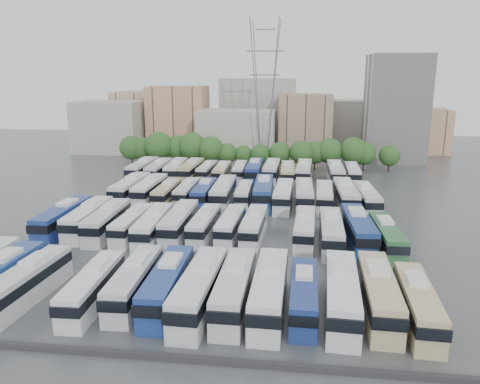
# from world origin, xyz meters

# --- Properties ---
(ground) EXTENTS (220.00, 220.00, 0.00)m
(ground) POSITION_xyz_m (0.00, 0.00, 0.00)
(ground) COLOR #424447
(ground) RESTS_ON ground
(parapet) EXTENTS (56.00, 0.50, 0.50)m
(parapet) POSITION_xyz_m (0.00, -33.00, 0.25)
(parapet) COLOR #2D2D30
(parapet) RESTS_ON ground
(tree_line) EXTENTS (64.58, 7.76, 8.33)m
(tree_line) POSITION_xyz_m (-2.26, 42.08, 4.35)
(tree_line) COLOR black
(tree_line) RESTS_ON ground
(city_buildings) EXTENTS (102.00, 35.00, 20.00)m
(city_buildings) POSITION_xyz_m (-7.46, 71.86, 7.87)
(city_buildings) COLOR #9E998E
(city_buildings) RESTS_ON ground
(apartment_tower) EXTENTS (14.00, 14.00, 26.00)m
(apartment_tower) POSITION_xyz_m (34.00, 58.00, 13.00)
(apartment_tower) COLOR silver
(apartment_tower) RESTS_ON ground
(electricity_pylon) EXTENTS (9.00, 6.91, 33.83)m
(electricity_pylon) POSITION_xyz_m (2.00, 50.00, 18.66)
(electricity_pylon) COLOR slate
(electricity_pylon) RESTS_ON ground
(bus_r0_s2) EXTENTS (3.26, 12.26, 3.81)m
(bus_r0_s2) POSITION_xyz_m (-15.04, -24.91, 1.87)
(bus_r0_s2) COLOR silver
(bus_r0_s2) RESTS_ON ground
(bus_r0_s4) EXTENTS (3.03, 11.75, 3.66)m
(bus_r0_s4) POSITION_xyz_m (-8.41, -25.10, 1.79)
(bus_r0_s4) COLOR silver
(bus_r0_s4) RESTS_ON ground
(bus_r0_s5) EXTENTS (3.12, 12.22, 3.81)m
(bus_r0_s5) POSITION_xyz_m (-4.85, -23.59, 1.87)
(bus_r0_s5) COLOR silver
(bus_r0_s5) RESTS_ON ground
(bus_r0_s6) EXTENTS (3.12, 12.71, 3.96)m
(bus_r0_s6) POSITION_xyz_m (-1.46, -23.97, 1.95)
(bus_r0_s6) COLOR navy
(bus_r0_s6) RESTS_ON ground
(bus_r0_s7) EXTENTS (3.27, 13.35, 4.17)m
(bus_r0_s7) POSITION_xyz_m (1.82, -24.74, 2.05)
(bus_r0_s7) COLOR silver
(bus_r0_s7) RESTS_ON ground
(bus_r0_s8) EXTENTS (2.84, 12.80, 4.01)m
(bus_r0_s8) POSITION_xyz_m (4.98, -24.09, 1.97)
(bus_r0_s8) COLOR silver
(bus_r0_s8) RESTS_ON ground
(bus_r0_s9) EXTENTS (3.03, 13.22, 4.14)m
(bus_r0_s9) POSITION_xyz_m (8.24, -24.23, 2.03)
(bus_r0_s9) COLOR silver
(bus_r0_s9) RESTS_ON ground
(bus_r0_s10) EXTENTS (2.55, 11.23, 3.52)m
(bus_r0_s10) POSITION_xyz_m (11.36, -24.17, 1.73)
(bus_r0_s10) COLOR navy
(bus_r0_s10) RESTS_ON ground
(bus_r0_s11) EXTENTS (3.52, 13.34, 4.15)m
(bus_r0_s11) POSITION_xyz_m (14.78, -24.04, 2.04)
(bus_r0_s11) COLOR white
(bus_r0_s11) RESTS_ON ground
(bus_r0_s12) EXTENTS (3.13, 12.98, 4.05)m
(bus_r0_s12) POSITION_xyz_m (18.11, -23.44, 1.99)
(bus_r0_s12) COLOR #C4B287
(bus_r0_s12) RESTS_ON ground
(bus_r0_s13) EXTENTS (3.05, 11.94, 3.72)m
(bus_r0_s13) POSITION_xyz_m (21.24, -24.73, 1.83)
(bus_r0_s13) COLOR tan
(bus_r0_s13) RESTS_ON ground
(bus_r1_s0) EXTENTS (2.83, 12.95, 4.06)m
(bus_r1_s0) POSITION_xyz_m (-21.48, -5.61, 1.99)
(bus_r1_s0) COLOR navy
(bus_r1_s0) RESTS_ON ground
(bus_r1_s1) EXTENTS (3.17, 12.73, 3.97)m
(bus_r1_s1) POSITION_xyz_m (-18.12, -4.98, 1.95)
(bus_r1_s1) COLOR silver
(bus_r1_s1) RESTS_ON ground
(bus_r1_s2) EXTENTS (3.15, 12.57, 3.92)m
(bus_r1_s2) POSITION_xyz_m (-15.03, -5.75, 1.92)
(bus_r1_s2) COLOR silver
(bus_r1_s2) RESTS_ON ground
(bus_r1_s3) EXTENTS (2.64, 11.24, 3.51)m
(bus_r1_s3) POSITION_xyz_m (-11.44, -6.02, 1.72)
(bus_r1_s3) COLOR silver
(bus_r1_s3) RESTS_ON ground
(bus_r1_s4) EXTENTS (3.16, 12.41, 3.86)m
(bus_r1_s4) POSITION_xyz_m (-8.22, -6.98, 1.90)
(bus_r1_s4) COLOR white
(bus_r1_s4) RESTS_ON ground
(bus_r1_s5) EXTENTS (2.80, 12.60, 3.95)m
(bus_r1_s5) POSITION_xyz_m (-5.14, -5.19, 1.94)
(bus_r1_s5) COLOR silver
(bus_r1_s5) RESTS_ON ground
(bus_r1_s6) EXTENTS (2.71, 11.36, 3.55)m
(bus_r1_s6) POSITION_xyz_m (-1.74, -5.20, 1.74)
(bus_r1_s6) COLOR silver
(bus_r1_s6) RESTS_ON ground
(bus_r1_s7) EXTENTS (2.83, 11.17, 3.48)m
(bus_r1_s7) POSITION_xyz_m (1.76, -4.79, 1.71)
(bus_r1_s7) COLOR white
(bus_r1_s7) RESTS_ON ground
(bus_r1_s8) EXTENTS (2.86, 11.61, 3.62)m
(bus_r1_s8) POSITION_xyz_m (4.93, -4.96, 1.78)
(bus_r1_s8) COLOR silver
(bus_r1_s8) RESTS_ON ground
(bus_r1_s10) EXTENTS (3.06, 11.88, 3.70)m
(bus_r1_s10) POSITION_xyz_m (11.61, -5.23, 1.81)
(bus_r1_s10) COLOR silver
(bus_r1_s10) RESTS_ON ground
(bus_r1_s11) EXTENTS (2.95, 12.56, 3.93)m
(bus_r1_s11) POSITION_xyz_m (14.91, -6.53, 1.93)
(bus_r1_s11) COLOR silver
(bus_r1_s11) RESTS_ON ground
(bus_r1_s12) EXTENTS (3.57, 13.44, 4.18)m
(bus_r1_s12) POSITION_xyz_m (18.36, -5.46, 2.05)
(bus_r1_s12) COLOR navy
(bus_r1_s12) RESTS_ON ground
(bus_r1_s13) EXTENTS (3.02, 12.00, 3.74)m
(bus_r1_s13) POSITION_xyz_m (21.58, -7.31, 1.84)
(bus_r1_s13) COLOR #2C673B
(bus_r1_s13) RESTS_ON ground
(bus_r2_s1) EXTENTS (3.17, 13.35, 4.17)m
(bus_r2_s1) POSITION_xyz_m (-18.15, 11.91, 2.05)
(bus_r2_s1) COLOR silver
(bus_r2_s1) RESTS_ON ground
(bus_r2_s2) EXTENTS (2.91, 12.68, 3.97)m
(bus_r2_s2) POSITION_xyz_m (-14.84, 12.23, 1.95)
(bus_r2_s2) COLOR silver
(bus_r2_s2) RESTS_ON ground
(bus_r2_s3) EXTENTS (2.47, 11.23, 3.52)m
(bus_r2_s3) POSITION_xyz_m (-11.49, 11.06, 1.73)
(bus_r2_s3) COLOR #C3B286
(bus_r2_s3) RESTS_ON ground
(bus_r2_s4) EXTENTS (2.52, 11.19, 3.51)m
(bus_r2_s4) POSITION_xyz_m (-8.24, 12.03, 1.72)
(bus_r2_s4) COLOR silver
(bus_r2_s4) RESTS_ON ground
(bus_r2_s5) EXTENTS (2.75, 11.94, 3.73)m
(bus_r2_s5) POSITION_xyz_m (-5.07, 11.30, 1.83)
(bus_r2_s5) COLOR navy
(bus_r2_s5) RESTS_ON ground
(bus_r2_s6) EXTENTS (3.18, 13.41, 4.19)m
(bus_r2_s6) POSITION_xyz_m (-1.79, 11.31, 2.06)
(bus_r2_s6) COLOR silver
(bus_r2_s6) RESTS_ON ground
(bus_r2_s7) EXTENTS (2.62, 10.88, 3.40)m
(bus_r2_s7) POSITION_xyz_m (1.57, 12.06, 1.67)
(bus_r2_s7) COLOR silver
(bus_r2_s7) RESTS_ON ground
(bus_r2_s8) EXTENTS (3.45, 13.70, 4.27)m
(bus_r2_s8) POSITION_xyz_m (4.84, 12.30, 2.10)
(bus_r2_s8) COLOR navy
(bus_r2_s8) RESTS_ON ground
(bus_r2_s9) EXTENTS (3.09, 12.65, 3.95)m
(bus_r2_s9) POSITION_xyz_m (8.24, 11.00, 1.94)
(bus_r2_s9) COLOR white
(bus_r2_s9) RESTS_ON ground
(bus_r2_s10) EXTENTS (2.94, 12.90, 4.04)m
(bus_r2_s10) POSITION_xyz_m (11.62, 11.60, 1.98)
(bus_r2_s10) COLOR silver
(bus_r2_s10) RESTS_ON ground
(bus_r2_s11) EXTENTS (3.01, 12.03, 3.75)m
(bus_r2_s11) POSITION_xyz_m (14.87, 11.57, 1.84)
(bus_r2_s11) COLOR silver
(bus_r2_s11) RESTS_ON ground
(bus_r2_s12) EXTENTS (3.45, 13.71, 4.27)m
(bus_r2_s12) POSITION_xyz_m (18.31, 11.44, 2.10)
(bus_r2_s12) COLOR silver
(bus_r2_s12) RESTS_ON ground
(bus_r2_s13) EXTENTS (3.36, 12.76, 3.97)m
(bus_r2_s13) POSITION_xyz_m (21.48, 10.63, 1.95)
(bus_r2_s13) COLOR silver
(bus_r2_s13) RESTS_ON ground
(bus_r3_s0) EXTENTS (3.37, 13.13, 4.09)m
(bus_r3_s0) POSITION_xyz_m (-21.70, 28.92, 2.01)
(bus_r3_s0) COLOR silver
(bus_r3_s0) RESTS_ON ground
(bus_r3_s1) EXTENTS (2.82, 12.55, 3.93)m
(bus_r3_s1) POSITION_xyz_m (-18.18, 28.81, 1.93)
(bus_r3_s1) COLOR silver
(bus_r3_s1) RESTS_ON ground
(bus_r3_s2) EXTENTS (3.40, 12.87, 4.00)m
(bus_r3_s2) POSITION_xyz_m (-14.73, 29.31, 1.96)
(bus_r3_s2) COLOR silver
(bus_r3_s2) RESTS_ON ground
(bus_r3_s3) EXTENTS (3.23, 12.79, 3.98)m
(bus_r3_s3) POSITION_xyz_m (-11.55, 29.50, 1.96)
(bus_r3_s3) COLOR #BFB583
(bus_r3_s3) RESTS_ON ground
(bus_r3_s4) EXTENTS (2.74, 11.01, 3.43)m
(bus_r3_s4) POSITION_xyz_m (-8.40, 30.34, 1.68)
(bus_r3_s4) COLOR silver
(bus_r3_s4) RESTS_ON ground
(bus_r3_s5) EXTENTS (2.70, 11.47, 3.58)m
(bus_r3_s5) POSITION_xyz_m (-5.00, 29.06, 1.76)
(bus_r3_s5) COLOR #C9B68A
(bus_r3_s5) RESTS_ON ground
(bus_r3_s6) EXTENTS (2.73, 11.02, 3.44)m
(bus_r3_s6) POSITION_xyz_m (-1.57, 31.16, 1.69)
(bus_r3_s6) COLOR silver
(bus_r3_s6) RESTS_ON ground
(bus_r3_s7) EXTENTS (3.09, 13.27, 4.15)m
(bus_r3_s7) POSITION_xyz_m (1.60, 29.81, 2.04)
(bus_r3_s7) COLOR navy
(bus_r3_s7) RESTS_ON ground
(bus_r3_s8) EXTENTS (3.08, 13.07, 4.08)m
(bus_r3_s8) POSITION_xyz_m (5.08, 30.51, 2.01)
(bus_r3_s8) COLOR silver
(bus_r3_s8) RESTS_ON ground
(bus_r3_s9) EXTENTS (3.00, 12.52, 3.91)m
(bus_r3_s9) POSITION_xyz_m (8.42, 28.92, 1.92)
(bus_r3_s9) COLOR #C8BA89
(bus_r3_s9) RESTS_ON ground
(bus_r3_s10) EXTENTS (3.54, 13.45, 4.18)m
(bus_r3_s10) POSITION_xyz_m (11.65, 29.73, 2.05)
(bus_r3_s10) COLOR silver
(bus_r3_s10) RESTS_ON ground
(bus_r3_s12) EXTENTS (2.96, 13.12, 4.11)m
(bus_r3_s12) POSITION_xyz_m (17.96, 29.96, 2.02)
(bus_r3_s12) COLOR silver
(bus_r3_s12) RESTS_ON ground
(bus_r3_s13) EXTENTS (2.81, 11.77, 3.68)m
(bus_r3_s13) POSITION_xyz_m (21.40, 30.94, 1.80)
(bus_r3_s13) COLOR silver
(bus_r3_s13) RESTS_ON ground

